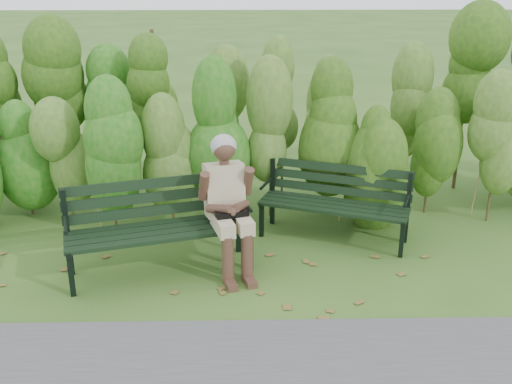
{
  "coord_description": "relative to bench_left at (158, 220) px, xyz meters",
  "views": [
    {
      "loc": [
        -0.13,
        -5.54,
        2.97
      ],
      "look_at": [
        0.0,
        0.35,
        0.75
      ],
      "focal_mm": 42.0,
      "sensor_mm": 36.0,
      "label": 1
    }
  ],
  "objects": [
    {
      "name": "bench_left",
      "position": [
        0.0,
        0.0,
        0.0
      ],
      "size": [
        1.96,
        1.1,
        0.93
      ],
      "color": "black",
      "rests_on": "ground"
    },
    {
      "name": "hedge_band",
      "position": [
        1.01,
        1.76,
        0.71
      ],
      "size": [
        11.04,
        1.67,
        2.42
      ],
      "color": "#47381E",
      "rests_on": "ground"
    },
    {
      "name": "seated_woman",
      "position": [
        0.72,
        0.01,
        0.24
      ],
      "size": [
        0.61,
        0.88,
        1.41
      ],
      "color": "tan",
      "rests_on": "ground"
    },
    {
      "name": "leaf_litter",
      "position": [
        1.12,
        -0.44,
        -0.55
      ],
      "size": [
        6.0,
        2.06,
        0.01
      ],
      "color": "brown",
      "rests_on": "ground"
    },
    {
      "name": "ground",
      "position": [
        1.01,
        -0.1,
        -0.55
      ],
      "size": [
        80.0,
        80.0,
        0.0
      ],
      "primitive_type": "plane",
      "color": "#30571D"
    },
    {
      "name": "bench_right",
      "position": [
        1.94,
        0.74,
        -0.05
      ],
      "size": [
        1.76,
        1.11,
        0.84
      ],
      "color": "black",
      "rests_on": "ground"
    }
  ]
}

